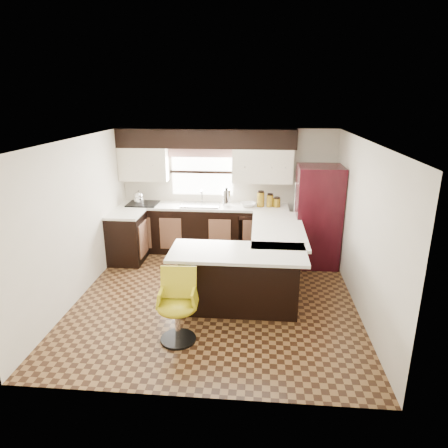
# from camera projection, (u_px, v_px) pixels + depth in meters

# --- Properties ---
(floor) EXTENTS (4.40, 4.40, 0.00)m
(floor) POSITION_uv_depth(u_px,v_px,m) (216.00, 296.00, 6.23)
(floor) COLOR #49301A
(floor) RESTS_ON ground
(ceiling) EXTENTS (4.40, 4.40, 0.00)m
(ceiling) POSITION_uv_depth(u_px,v_px,m) (215.00, 140.00, 5.49)
(ceiling) COLOR silver
(ceiling) RESTS_ON wall_back
(wall_back) EXTENTS (4.40, 0.00, 4.40)m
(wall_back) POSITION_uv_depth(u_px,v_px,m) (228.00, 190.00, 7.95)
(wall_back) COLOR beige
(wall_back) RESTS_ON floor
(wall_front) EXTENTS (4.40, 0.00, 4.40)m
(wall_front) POSITION_uv_depth(u_px,v_px,m) (190.00, 294.00, 3.77)
(wall_front) COLOR beige
(wall_front) RESTS_ON floor
(wall_left) EXTENTS (0.00, 4.40, 4.40)m
(wall_left) POSITION_uv_depth(u_px,v_px,m) (78.00, 219.00, 6.04)
(wall_left) COLOR beige
(wall_left) RESTS_ON floor
(wall_right) EXTENTS (0.00, 4.40, 4.40)m
(wall_right) POSITION_uv_depth(u_px,v_px,m) (362.00, 227.00, 5.68)
(wall_right) COLOR beige
(wall_right) RESTS_ON floor
(base_cab_back) EXTENTS (3.30, 0.60, 0.90)m
(base_cab_back) POSITION_uv_depth(u_px,v_px,m) (204.00, 229.00, 7.93)
(base_cab_back) COLOR black
(base_cab_back) RESTS_ON floor
(base_cab_left) EXTENTS (0.60, 0.70, 0.90)m
(base_cab_left) POSITION_uv_depth(u_px,v_px,m) (127.00, 238.00, 7.43)
(base_cab_left) COLOR black
(base_cab_left) RESTS_ON floor
(counter_back) EXTENTS (3.30, 0.60, 0.04)m
(counter_back) POSITION_uv_depth(u_px,v_px,m) (203.00, 207.00, 7.78)
(counter_back) COLOR silver
(counter_back) RESTS_ON base_cab_back
(counter_left) EXTENTS (0.60, 0.70, 0.04)m
(counter_left) POSITION_uv_depth(u_px,v_px,m) (125.00, 214.00, 7.28)
(counter_left) COLOR silver
(counter_left) RESTS_ON base_cab_left
(soffit) EXTENTS (3.40, 0.35, 0.36)m
(soffit) POSITION_uv_depth(u_px,v_px,m) (206.00, 138.00, 7.50)
(soffit) COLOR black
(soffit) RESTS_ON wall_back
(upper_cab_left) EXTENTS (0.94, 0.35, 0.64)m
(upper_cab_left) POSITION_uv_depth(u_px,v_px,m) (144.00, 164.00, 7.76)
(upper_cab_left) COLOR beige
(upper_cab_left) RESTS_ON wall_back
(upper_cab_right) EXTENTS (1.14, 0.35, 0.64)m
(upper_cab_right) POSITION_uv_depth(u_px,v_px,m) (263.00, 166.00, 7.56)
(upper_cab_right) COLOR beige
(upper_cab_right) RESTS_ON wall_back
(window_pane) EXTENTS (1.20, 0.02, 0.90)m
(window_pane) POSITION_uv_depth(u_px,v_px,m) (202.00, 172.00, 7.86)
(window_pane) COLOR white
(window_pane) RESTS_ON wall_back
(valance) EXTENTS (1.30, 0.06, 0.18)m
(valance) POSITION_uv_depth(u_px,v_px,m) (202.00, 152.00, 7.70)
(valance) COLOR #D19B93
(valance) RESTS_ON wall_back
(sink) EXTENTS (0.75, 0.45, 0.03)m
(sink) POSITION_uv_depth(u_px,v_px,m) (201.00, 205.00, 7.76)
(sink) COLOR #B2B2B7
(sink) RESTS_ON counter_back
(dishwasher) EXTENTS (0.58, 0.03, 0.78)m
(dishwasher) POSITION_uv_depth(u_px,v_px,m) (254.00, 237.00, 7.58)
(dishwasher) COLOR black
(dishwasher) RESTS_ON floor
(cooktop) EXTENTS (0.58, 0.50, 0.02)m
(cooktop) POSITION_uv_depth(u_px,v_px,m) (143.00, 204.00, 7.86)
(cooktop) COLOR black
(cooktop) RESTS_ON counter_back
(peninsula_long) EXTENTS (0.60, 1.95, 0.90)m
(peninsula_long) POSITION_uv_depth(u_px,v_px,m) (274.00, 256.00, 6.61)
(peninsula_long) COLOR black
(peninsula_long) RESTS_ON floor
(peninsula_return) EXTENTS (1.65, 0.60, 0.90)m
(peninsula_return) POSITION_uv_depth(u_px,v_px,m) (239.00, 281.00, 5.73)
(peninsula_return) COLOR black
(peninsula_return) RESTS_ON floor
(counter_pen_long) EXTENTS (0.84, 1.95, 0.04)m
(counter_pen_long) POSITION_uv_depth(u_px,v_px,m) (278.00, 229.00, 6.46)
(counter_pen_long) COLOR silver
(counter_pen_long) RESTS_ON peninsula_long
(counter_pen_return) EXTENTS (1.89, 0.84, 0.04)m
(counter_pen_return) POSITION_uv_depth(u_px,v_px,m) (238.00, 253.00, 5.50)
(counter_pen_return) COLOR silver
(counter_pen_return) RESTS_ON peninsula_return
(refrigerator) EXTENTS (0.78, 0.75, 1.83)m
(refrigerator) POSITION_uv_depth(u_px,v_px,m) (317.00, 216.00, 7.19)
(refrigerator) COLOR black
(refrigerator) RESTS_ON floor
(bar_chair) EXTENTS (0.52, 0.52, 0.93)m
(bar_chair) POSITION_uv_depth(u_px,v_px,m) (177.00, 308.00, 4.97)
(bar_chair) COLOR #B5A813
(bar_chair) RESTS_ON floor
(kettle) EXTENTS (0.19, 0.19, 0.25)m
(kettle) POSITION_uv_depth(u_px,v_px,m) (139.00, 197.00, 7.82)
(kettle) COLOR silver
(kettle) RESTS_ON cooktop
(percolator) EXTENTS (0.15, 0.15, 0.33)m
(percolator) POSITION_uv_depth(u_px,v_px,m) (226.00, 198.00, 7.69)
(percolator) COLOR silver
(percolator) RESTS_ON counter_back
(mixing_bowl) EXTENTS (0.35, 0.35, 0.07)m
(mixing_bowl) POSITION_uv_depth(u_px,v_px,m) (248.00, 205.00, 7.69)
(mixing_bowl) COLOR white
(mixing_bowl) RESTS_ON counter_back
(canister_large) EXTENTS (0.14, 0.14, 0.28)m
(canister_large) POSITION_uv_depth(u_px,v_px,m) (261.00, 200.00, 7.66)
(canister_large) COLOR #806213
(canister_large) RESTS_ON counter_back
(canister_med) EXTENTS (0.13, 0.13, 0.23)m
(canister_med) POSITION_uv_depth(u_px,v_px,m) (270.00, 201.00, 7.65)
(canister_med) COLOR #806213
(canister_med) RESTS_ON counter_back
(canister_small) EXTENTS (0.14, 0.14, 0.16)m
(canister_small) POSITION_uv_depth(u_px,v_px,m) (277.00, 203.00, 7.65)
(canister_small) COLOR #806213
(canister_small) RESTS_ON counter_back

